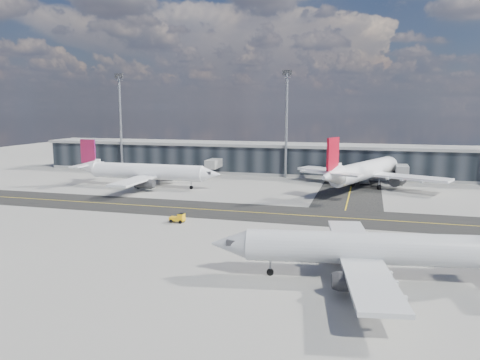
{
  "coord_description": "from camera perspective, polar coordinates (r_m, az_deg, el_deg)",
  "views": [
    {
      "loc": [
        21.88,
        -77.64,
        19.2
      ],
      "look_at": [
        -2.37,
        9.72,
        5.0
      ],
      "focal_mm": 35.0,
      "sensor_mm": 36.0,
      "label": 1
    }
  ],
  "objects": [
    {
      "name": "ground",
      "position": [
        82.92,
        -0.22,
        -4.49
      ],
      "size": [
        300.0,
        300.0,
        0.0
      ],
      "primitive_type": "plane",
      "color": "gray",
      "rests_on": "ground"
    },
    {
      "name": "taxiway_lanes",
      "position": [
        92.2,
        3.94,
        -3.13
      ],
      "size": [
        180.0,
        63.0,
        0.03
      ],
      "color": "black",
      "rests_on": "ground"
    },
    {
      "name": "terminal_concourse",
      "position": [
        135.21,
        6.13,
        2.44
      ],
      "size": [
        152.0,
        19.8,
        8.8
      ],
      "color": "black",
      "rests_on": "ground"
    },
    {
      "name": "floodlight_masts",
      "position": [
        127.58,
        5.68,
        7.24
      ],
      "size": [
        102.5,
        0.7,
        28.9
      ],
      "color": "gray",
      "rests_on": "ground"
    },
    {
      "name": "airliner_af",
      "position": [
        115.17,
        -11.5,
        1.0
      ],
      "size": [
        37.83,
        32.16,
        11.25
      ],
      "rotation": [
        0.0,
        0.0,
        -1.58
      ],
      "color": "white",
      "rests_on": "ground"
    },
    {
      "name": "airliner_redtail",
      "position": [
        115.21,
        15.22,
        1.15
      ],
      "size": [
        36.35,
        42.04,
        12.99
      ],
      "rotation": [
        0.0,
        0.0,
        -0.39
      ],
      "color": "white",
      "rests_on": "ground"
    },
    {
      "name": "airliner_near",
      "position": [
        54.62,
        15.87,
        -8.1
      ],
      "size": [
        36.25,
        31.05,
        10.75
      ],
      "rotation": [
        0.0,
        0.0,
        1.73
      ],
      "color": "silver",
      "rests_on": "ground"
    },
    {
      "name": "baggage_tug",
      "position": [
        79.15,
        -7.5,
        -4.61
      ],
      "size": [
        2.64,
        1.48,
        1.61
      ],
      "rotation": [
        0.0,
        0.0,
        -1.64
      ],
      "color": "#FFBA0D",
      "rests_on": "ground"
    },
    {
      "name": "service_van",
      "position": [
        123.04,
        14.9,
        -0.05
      ],
      "size": [
        2.56,
        5.09,
        1.38
      ],
      "primitive_type": "imported",
      "rotation": [
        0.0,
        0.0,
        0.06
      ],
      "color": "white",
      "rests_on": "ground"
    }
  ]
}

